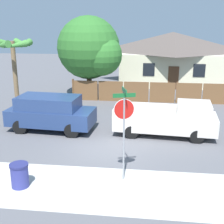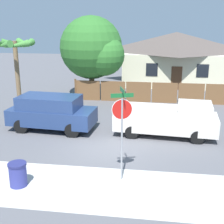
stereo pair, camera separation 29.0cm
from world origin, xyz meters
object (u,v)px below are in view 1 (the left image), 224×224
(house, at_px, (172,57))
(red_suv, at_px, (50,112))
(orange_pickup, at_px, (169,119))
(oak_tree, at_px, (91,49))
(trash_bin, at_px, (20,175))
(palm_tree, at_px, (13,51))
(stop_sign, at_px, (124,119))

(house, xyz_separation_m, red_suv, (-7.29, -14.23, -1.42))
(orange_pickup, bearing_deg, oak_tree, 129.85)
(oak_tree, bearing_deg, trash_bin, -90.56)
(oak_tree, height_order, red_suv, oak_tree)
(house, relative_size, palm_tree, 2.16)
(stop_sign, bearing_deg, red_suv, 114.48)
(palm_tree, xyz_separation_m, stop_sign, (7.47, -7.81, -1.60))
(stop_sign, bearing_deg, oak_tree, 88.69)
(house, distance_m, palm_tree, 15.50)
(orange_pickup, relative_size, trash_bin, 5.98)
(house, bearing_deg, stop_sign, -98.58)
(red_suv, height_order, orange_pickup, red_suv)
(palm_tree, height_order, orange_pickup, palm_tree)
(palm_tree, xyz_separation_m, red_suv, (3.08, -2.82, -2.97))
(red_suv, bearing_deg, house, 67.50)
(red_suv, bearing_deg, orange_pickup, 4.42)
(orange_pickup, height_order, trash_bin, orange_pickup)
(red_suv, height_order, stop_sign, stop_sign)
(house, bearing_deg, palm_tree, -132.26)
(palm_tree, relative_size, trash_bin, 5.25)
(trash_bin, bearing_deg, stop_sign, 15.12)
(orange_pickup, bearing_deg, palm_tree, 167.83)
(red_suv, distance_m, stop_sign, 6.79)
(oak_tree, distance_m, red_suv, 8.23)
(oak_tree, relative_size, red_suv, 1.29)
(stop_sign, bearing_deg, trash_bin, 178.30)
(house, distance_m, stop_sign, 19.44)
(red_suv, height_order, trash_bin, red_suv)
(red_suv, bearing_deg, stop_sign, -44.08)
(orange_pickup, height_order, stop_sign, stop_sign)
(palm_tree, bearing_deg, orange_pickup, -16.78)
(palm_tree, height_order, stop_sign, palm_tree)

